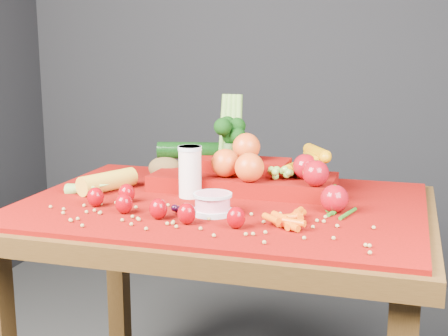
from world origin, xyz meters
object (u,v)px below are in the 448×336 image
(table, at_px, (222,240))
(milk_glass, at_px, (190,170))
(yogurt_bowl, at_px, (213,203))
(produce_mound, at_px, (250,169))

(table, relative_size, milk_glass, 7.78)
(milk_glass, height_order, yogurt_bowl, milk_glass)
(milk_glass, distance_m, produce_mound, 0.19)
(milk_glass, bearing_deg, table, -14.33)
(milk_glass, relative_size, yogurt_bowl, 1.43)
(produce_mound, bearing_deg, table, -103.27)
(milk_glass, relative_size, produce_mound, 0.23)
(milk_glass, xyz_separation_m, produce_mound, (0.14, 0.13, -0.02))
(produce_mound, bearing_deg, yogurt_bowl, -94.76)
(table, height_order, yogurt_bowl, yogurt_bowl)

